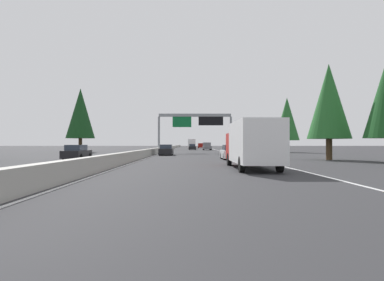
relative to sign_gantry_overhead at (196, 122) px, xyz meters
name	(u,v)px	position (x,y,z in m)	size (l,w,h in m)	color
ground_plane	(164,152)	(7.38, 6.03, -5.33)	(320.00, 320.00, 0.00)	#2D2D30
median_barrier	(169,148)	(27.38, 6.33, -4.88)	(180.00, 0.56, 0.90)	#9E9B93
shoulder_stripe_right	(219,151)	(17.38, -5.49, -5.32)	(160.00, 0.16, 0.01)	silver
shoulder_stripe_median	(169,151)	(17.38, 5.78, -5.32)	(160.00, 0.16, 0.01)	silver
sign_gantry_overhead	(196,122)	(0.00, 0.00, 0.00)	(0.50, 12.68, 6.70)	gray
box_truck_mid_center	(252,143)	(-35.43, -2.89, -3.72)	(8.50, 2.40, 2.95)	white
sedan_distant_a	(231,153)	(-22.78, -3.12, -4.65)	(4.40, 1.80, 1.47)	white
sedan_mid_left	(192,147)	(26.69, 0.43, -4.65)	(4.40, 1.80, 1.47)	black
minivan_near_center	(201,145)	(57.27, -2.76, -4.38)	(5.00, 1.95, 1.69)	maroon
bus_far_right	(192,143)	(62.64, 0.41, -3.61)	(11.50, 2.55, 3.10)	white
sedan_mid_right	(166,150)	(-11.06, 4.28, -4.65)	(4.40, 1.80, 1.47)	black
pickup_near_right	(207,146)	(24.79, -3.16, -4.41)	(5.60, 2.00, 1.86)	slate
oncoming_near	(77,153)	(-22.85, 12.50, -4.65)	(4.40, 1.80, 1.47)	black
conifer_right_near	(329,101)	(-24.16, -12.58, 0.40)	(4.15, 4.15, 9.44)	#4C3823
conifer_right_mid	(287,119)	(3.46, -16.62, 0.73)	(4.39, 4.39, 9.97)	#4C3823
conifer_left_near	(80,113)	(4.05, 21.06, 1.78)	(5.15, 5.15, 11.70)	#4C3823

